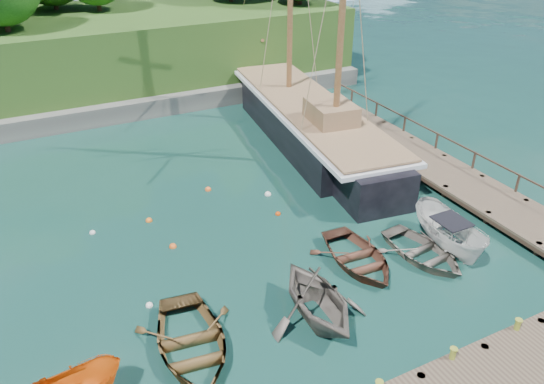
{
  "coord_description": "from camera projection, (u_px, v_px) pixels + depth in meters",
  "views": [
    {
      "loc": [
        -8.98,
        -13.66,
        13.99
      ],
      "look_at": [
        0.61,
        5.4,
        2.0
      ],
      "focal_mm": 35.0,
      "sensor_mm": 36.0,
      "label": 1
    }
  ],
  "objects": [
    {
      "name": "mooring_buoy_7",
      "position": [
        357.0,
        256.0,
        23.5
      ],
      "size": [
        0.29,
        0.29,
        0.29
      ],
      "primitive_type": "sphere",
      "color": "orange",
      "rests_on": "ground"
    },
    {
      "name": "rowboat_0",
      "position": [
        192.0,
        352.0,
        18.58
      ],
      "size": [
        4.19,
        5.43,
        1.04
      ],
      "primitive_type": "imported",
      "rotation": [
        0.0,
        0.0,
        -0.13
      ],
      "color": "brown",
      "rests_on": "ground"
    },
    {
      "name": "rowboat_2",
      "position": [
        357.0,
        264.0,
        23.01
      ],
      "size": [
        3.43,
        4.63,
        0.92
      ],
      "primitive_type": "imported",
      "rotation": [
        0.0,
        0.0,
        -0.06
      ],
      "color": "#512F21",
      "rests_on": "ground"
    },
    {
      "name": "mooring_buoy_2",
      "position": [
        278.0,
        214.0,
        26.56
      ],
      "size": [
        0.28,
        0.28,
        0.28
      ],
      "primitive_type": "sphere",
      "color": "#D94208",
      "rests_on": "ground"
    },
    {
      "name": "cabin_boat_white",
      "position": [
        447.0,
        247.0,
        24.08
      ],
      "size": [
        2.43,
        4.86,
        1.8
      ],
      "primitive_type": "imported",
      "rotation": [
        0.0,
        0.0,
        -0.15
      ],
      "color": "silver",
      "rests_on": "ground"
    },
    {
      "name": "rowboat_1",
      "position": [
        316.0,
        318.0,
        20.04
      ],
      "size": [
        3.95,
        4.54,
        2.33
      ],
      "primitive_type": "imported",
      "rotation": [
        0.0,
        0.0,
        -0.03
      ],
      "color": "#625A52",
      "rests_on": "ground"
    },
    {
      "name": "mooring_buoy_5",
      "position": [
        208.0,
        190.0,
        28.75
      ],
      "size": [
        0.34,
        0.34,
        0.34
      ],
      "primitive_type": "sphere",
      "color": "orange",
      "rests_on": "ground"
    },
    {
      "name": "mooring_buoy_4",
      "position": [
        149.0,
        221.0,
        26.02
      ],
      "size": [
        0.33,
        0.33,
        0.33
      ],
      "primitive_type": "sphere",
      "color": "orange",
      "rests_on": "ground"
    },
    {
      "name": "mooring_buoy_3",
      "position": [
        268.0,
        195.0,
        28.28
      ],
      "size": [
        0.35,
        0.35,
        0.35
      ],
      "primitive_type": "sphere",
      "color": "silver",
      "rests_on": "ground"
    },
    {
      "name": "rowboat_3",
      "position": [
        422.0,
        258.0,
        23.38
      ],
      "size": [
        3.42,
        4.49,
        0.87
      ],
      "primitive_type": "imported",
      "rotation": [
        0.0,
        0.0,
        0.1
      ],
      "color": "#6D665B",
      "rests_on": "ground"
    },
    {
      "name": "dock_east",
      "position": [
        427.0,
        162.0,
        30.76
      ],
      "size": [
        3.2,
        24.0,
        1.1
      ],
      "color": "#47372C",
      "rests_on": "ground"
    },
    {
      "name": "ground",
      "position": [
        319.0,
        299.0,
        21.01
      ],
      "size": [
        160.0,
        160.0,
        0.0
      ],
      "primitive_type": "plane",
      "color": "#163B31",
      "rests_on": "ground"
    },
    {
      "name": "schooner",
      "position": [
        309.0,
        125.0,
        34.01
      ],
      "size": [
        7.14,
        26.33,
        19.12
      ],
      "rotation": [
        0.0,
        0.0,
        -0.13
      ],
      "color": "black",
      "rests_on": "ground"
    },
    {
      "name": "bollard_2",
      "position": [
        449.0,
        371.0,
        17.83
      ],
      "size": [
        0.26,
        0.26,
        0.45
      ],
      "primitive_type": "cylinder",
      "color": "olive",
      "rests_on": "ground"
    },
    {
      "name": "mooring_buoy_6",
      "position": [
        93.0,
        233.0,
        25.08
      ],
      "size": [
        0.29,
        0.29,
        0.29
      ],
      "primitive_type": "sphere",
      "color": "silver",
      "rests_on": "ground"
    },
    {
      "name": "bollard_3",
      "position": [
        513.0,
        341.0,
        19.0
      ],
      "size": [
        0.26,
        0.26,
        0.45
      ],
      "primitive_type": "cylinder",
      "color": "olive",
      "rests_on": "ground"
    },
    {
      "name": "mooring_buoy_1",
      "position": [
        173.0,
        247.0,
        24.1
      ],
      "size": [
        0.34,
        0.34,
        0.34
      ],
      "primitive_type": "sphere",
      "color": "#DA5719",
      "rests_on": "ground"
    },
    {
      "name": "mooring_buoy_0",
      "position": [
        149.0,
        306.0,
        20.65
      ],
      "size": [
        0.29,
        0.29,
        0.29
      ],
      "primitive_type": "sphere",
      "color": "white",
      "rests_on": "ground"
    }
  ]
}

